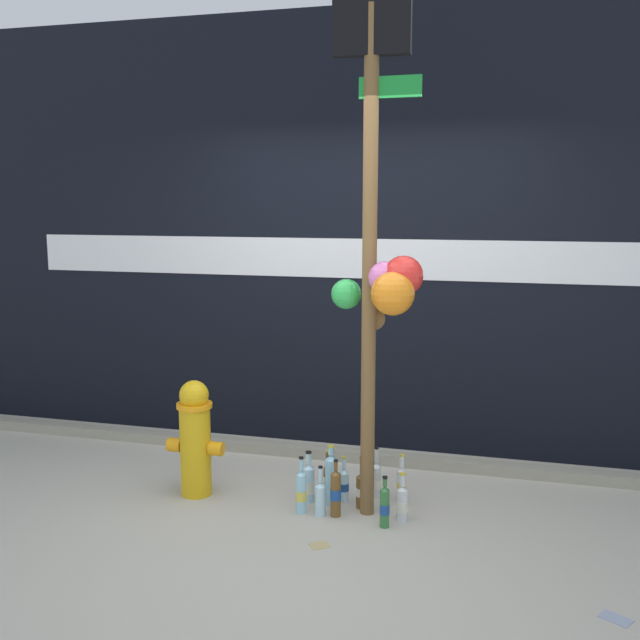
# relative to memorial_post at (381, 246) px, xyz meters

# --- Properties ---
(ground_plane) EXTENTS (14.00, 14.00, 0.00)m
(ground_plane) POSITION_rel_memorial_post_xyz_m (-0.31, -0.30, -1.65)
(ground_plane) COLOR #ADA899
(building_wall) EXTENTS (10.00, 0.21, 3.32)m
(building_wall) POSITION_rel_memorial_post_xyz_m (-0.31, 1.35, 0.00)
(building_wall) COLOR black
(building_wall) RESTS_ON ground_plane
(curb_strip) EXTENTS (8.00, 0.12, 0.08)m
(curb_strip) POSITION_rel_memorial_post_xyz_m (-0.31, 0.90, -1.61)
(curb_strip) COLOR gray
(curb_strip) RESTS_ON ground_plane
(memorial_post) EXTENTS (0.57, 0.47, 3.08)m
(memorial_post) POSITION_rel_memorial_post_xyz_m (0.00, 0.00, 0.00)
(memorial_post) COLOR brown
(memorial_post) RESTS_ON ground_plane
(fire_hydrant) EXTENTS (0.38, 0.23, 0.77)m
(fire_hydrant) POSITION_rel_memorial_post_xyz_m (-1.21, 0.02, -1.27)
(fire_hydrant) COLOR gold
(fire_hydrant) RESTS_ON ground_plane
(bottle_0) EXTENTS (0.06, 0.06, 0.32)m
(bottle_0) POSITION_rel_memorial_post_xyz_m (0.11, 0.23, -1.53)
(bottle_0) COLOR silver
(bottle_0) RESTS_ON ground_plane
(bottle_1) EXTENTS (0.07, 0.07, 0.36)m
(bottle_1) POSITION_rel_memorial_post_xyz_m (-0.24, -0.08, -1.50)
(bottle_1) COLOR brown
(bottle_1) RESTS_ON ground_plane
(bottle_2) EXTENTS (0.07, 0.07, 0.30)m
(bottle_2) POSITION_rel_memorial_post_xyz_m (-0.25, 0.16, -1.54)
(bottle_2) COLOR #B2DBEA
(bottle_2) RESTS_ON ground_plane
(bottle_3) EXTENTS (0.08, 0.08, 0.34)m
(bottle_3) POSITION_rel_memorial_post_xyz_m (-0.47, 0.09, -1.53)
(bottle_3) COLOR #B2DBEA
(bottle_3) RESTS_ON ground_plane
(bottle_4) EXTENTS (0.07, 0.07, 0.34)m
(bottle_4) POSITION_rel_memorial_post_xyz_m (-0.06, 0.28, -1.53)
(bottle_4) COLOR silver
(bottle_4) RESTS_ON ground_plane
(bottle_5) EXTENTS (0.08, 0.08, 0.39)m
(bottle_5) POSITION_rel_memorial_post_xyz_m (-0.32, 0.09, -1.48)
(bottle_5) COLOR #93CCE0
(bottle_5) RESTS_ON ground_plane
(bottle_6) EXTENTS (0.07, 0.07, 0.36)m
(bottle_6) POSITION_rel_memorial_post_xyz_m (-0.46, -0.09, -1.51)
(bottle_6) COLOR #93CCE0
(bottle_6) RESTS_ON ground_plane
(bottle_7) EXTENTS (0.06, 0.06, 0.31)m
(bottle_7) POSITION_rel_memorial_post_xyz_m (-0.37, 0.22, -1.54)
(bottle_7) COLOR brown
(bottle_7) RESTS_ON ground_plane
(bottle_8) EXTENTS (0.06, 0.06, 0.31)m
(bottle_8) POSITION_rel_memorial_post_xyz_m (0.07, -0.15, -1.52)
(bottle_8) COLOR #337038
(bottle_8) RESTS_ON ground_plane
(bottle_9) EXTENTS (0.08, 0.08, 0.33)m
(bottle_9) POSITION_rel_memorial_post_xyz_m (-0.12, 0.09, -1.53)
(bottle_9) COLOR brown
(bottle_9) RESTS_ON ground_plane
(bottle_10) EXTENTS (0.07, 0.07, 0.30)m
(bottle_10) POSITION_rel_memorial_post_xyz_m (0.16, -0.03, -1.54)
(bottle_10) COLOR silver
(bottle_10) RESTS_ON ground_plane
(bottle_11) EXTENTS (0.07, 0.07, 0.32)m
(bottle_11) POSITION_rel_memorial_post_xyz_m (-0.34, -0.09, -1.54)
(bottle_11) COLOR #B2DBEA
(bottle_11) RESTS_ON ground_plane
(litter_0) EXTENTS (0.14, 0.13, 0.01)m
(litter_0) POSITION_rel_memorial_post_xyz_m (-0.24, -0.48, -1.65)
(litter_0) COLOR tan
(litter_0) RESTS_ON ground_plane
(litter_1) EXTENTS (0.16, 0.15, 0.01)m
(litter_1) POSITION_rel_memorial_post_xyz_m (1.28, -0.83, -1.65)
(litter_1) COLOR #8C99B2
(litter_1) RESTS_ON ground_plane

